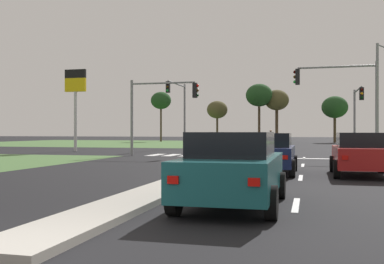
{
  "coord_description": "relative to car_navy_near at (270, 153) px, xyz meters",
  "views": [
    {
      "loc": [
        3.77,
        -4.7,
        1.61
      ],
      "look_at": [
        -6.49,
        35.09,
        1.56
      ],
      "focal_mm": 42.43,
      "sensor_mm": 36.0,
      "label": 1
    }
  ],
  "objects": [
    {
      "name": "car_teal_third",
      "position": [
        -0.14,
        -7.9,
        0.02
      ],
      "size": [
        2.06,
        4.36,
        1.6
      ],
      "color": "#19565B",
      "rests_on": "ground"
    },
    {
      "name": "car_black_fourth",
      "position": [
        -4.76,
        36.88,
        -0.04
      ],
      "size": [
        2.03,
        4.33,
        1.47
      ],
      "rotation": [
        0.0,
        0.0,
        3.14
      ],
      "color": "black",
      "rests_on": "ground"
    },
    {
      "name": "traffic_signal_far_right",
      "position": [
        5.26,
        21.56,
        2.88
      ],
      "size": [
        0.32,
        5.73,
        5.21
      ],
      "color": "gray",
      "rests_on": "ground"
    },
    {
      "name": "lane_dash_third",
      "position": [
        1.16,
        4.62,
        -0.79
      ],
      "size": [
        0.14,
        2.0,
        0.01
      ],
      "primitive_type": "cube",
      "color": "silver",
      "rests_on": "ground"
    },
    {
      "name": "traffic_signal_near_left",
      "position": [
        -8.16,
        10.56,
        2.69
      ],
      "size": [
        4.67,
        0.32,
        5.02
      ],
      "color": "gray",
      "rests_on": "ground"
    },
    {
      "name": "ground_plane",
      "position": [
        -2.34,
        17.16,
        -0.79
      ],
      "size": [
        200.0,
        200.0,
        0.0
      ],
      "primitive_type": "plane",
      "color": "black"
    },
    {
      "name": "crosswalk_bar_third",
      "position": [
        -6.44,
        11.96,
        -0.79
      ],
      "size": [
        0.7,
        2.8,
        0.01
      ],
      "primitive_type": "cube",
      "color": "silver",
      "rests_on": "ground"
    },
    {
      "name": "crosswalk_bar_sixth",
      "position": [
        -2.99,
        11.96,
        -0.79
      ],
      "size": [
        0.7,
        2.8,
        0.01
      ],
      "primitive_type": "cube",
      "color": "silver",
      "rests_on": "ground"
    },
    {
      "name": "car_red_second",
      "position": [
        3.26,
        -0.02,
        0.01
      ],
      "size": [
        2.03,
        4.18,
        1.57
      ],
      "color": "#A31919",
      "rests_on": "ground"
    },
    {
      "name": "treeline_second",
      "position": [
        -12.36,
        51.67,
        4.17
      ],
      "size": [
        3.21,
        3.21,
        6.37
      ],
      "color": "#423323",
      "rests_on": "ground"
    },
    {
      "name": "pedestrian_at_median",
      "position": [
        -2.07,
        26.06,
        0.33
      ],
      "size": [
        0.34,
        0.34,
        1.63
      ],
      "rotation": [
        0.0,
        0.0,
        4.9
      ],
      "color": "#9E8966",
      "rests_on": "median_island_far"
    },
    {
      "name": "treeline_third",
      "position": [
        -5.4,
        47.32,
        5.94
      ],
      "size": [
        3.8,
        3.8,
        8.4
      ],
      "color": "#423323",
      "rests_on": "ground"
    },
    {
      "name": "crosswalk_bar_fourth",
      "position": [
        -5.29,
        11.96,
        -0.79
      ],
      "size": [
        0.7,
        2.8,
        0.01
      ],
      "primitive_type": "cube",
      "color": "silver",
      "rests_on": "ground"
    },
    {
      "name": "crosswalk_bar_second",
      "position": [
        -7.59,
        11.96,
        -0.79
      ],
      "size": [
        0.7,
        2.8,
        0.01
      ],
      "primitive_type": "cube",
      "color": "silver",
      "rests_on": "ground"
    },
    {
      "name": "lane_dash_fourth",
      "position": [
        1.16,
        10.62,
        -0.79
      ],
      "size": [
        0.14,
        2.0,
        0.01
      ],
      "primitive_type": "cube",
      "color": "silver",
      "rests_on": "ground"
    },
    {
      "name": "stop_bar_near",
      "position": [
        1.46,
        10.16,
        -0.79
      ],
      "size": [
        6.4,
        0.5,
        0.01
      ],
      "primitive_type": "cube",
      "color": "silver",
      "rests_on": "ground"
    },
    {
      "name": "median_island_near",
      "position": [
        -2.34,
        -1.84,
        -0.72
      ],
      "size": [
        1.2,
        22.0,
        0.14
      ],
      "primitive_type": "cube",
      "color": "#ADA89E",
      "rests_on": "ground"
    },
    {
      "name": "grass_verge_far_left",
      "position": [
        -27.84,
        41.66,
        -0.79
      ],
      "size": [
        35.0,
        35.0,
        0.01
      ],
      "primitive_type": "cube",
      "color": "#476B38",
      "rests_on": "ground"
    },
    {
      "name": "car_navy_near",
      "position": [
        0.0,
        0.0,
        0.0
      ],
      "size": [
        1.95,
        4.34,
        1.55
      ],
      "color": "#161E47",
      "rests_on": "ground"
    },
    {
      "name": "street_lamp_second",
      "position": [
        6.5,
        18.79,
        3.86
      ],
      "size": [
        1.42,
        2.23,
        8.19
      ],
      "color": "gray",
      "rests_on": "ground"
    },
    {
      "name": "treeline_fourth",
      "position": [
        -3.02,
        48.51,
        5.25
      ],
      "size": [
        3.47,
        3.47,
        7.6
      ],
      "color": "#423323",
      "rests_on": "ground"
    },
    {
      "name": "median_island_far",
      "position": [
        -2.34,
        42.16,
        -0.72
      ],
      "size": [
        1.2,
        36.0,
        0.14
      ],
      "primitive_type": "cube",
      "color": "#ADA89E",
      "rests_on": "ground"
    },
    {
      "name": "lane_dash_near",
      "position": [
        1.16,
        -7.38,
        -0.79
      ],
      "size": [
        0.14,
        2.0,
        0.01
      ],
      "primitive_type": "cube",
      "color": "silver",
      "rests_on": "ground"
    },
    {
      "name": "treeline_near",
      "position": [
        -21.42,
        51.24,
        5.71
      ],
      "size": [
        3.24,
        3.24,
        7.94
      ],
      "color": "#423323",
      "rests_on": "ground"
    },
    {
      "name": "crosswalk_bar_near",
      "position": [
        -8.74,
        11.96,
        -0.79
      ],
      "size": [
        0.7,
        2.8,
        0.01
      ],
      "primitive_type": "cube",
      "color": "silver",
      "rests_on": "ground"
    },
    {
      "name": "treeline_fifth",
      "position": [
        5.08,
        50.87,
        4.3
      ],
      "size": [
        3.72,
        3.72,
        6.71
      ],
      "color": "#423323",
      "rests_on": "ground"
    },
    {
      "name": "lane_dash_second",
      "position": [
        1.16,
        -1.38,
        -0.79
      ],
      "size": [
        0.14,
        2.0,
        0.01
      ],
      "primitive_type": "cube",
      "color": "silver",
      "rests_on": "ground"
    },
    {
      "name": "traffic_signal_far_left",
      "position": [
        -9.94,
        21.79,
        3.44
      ],
      "size": [
        0.32,
        5.57,
        6.09
      ],
      "color": "gray",
      "rests_on": "ground"
    },
    {
      "name": "traffic_signal_near_right",
      "position": [
        3.53,
        10.56,
        3.14
      ],
      "size": [
        4.83,
        0.32,
        5.69
      ],
      "color": "gray",
      "rests_on": "ground"
    },
    {
      "name": "crosswalk_bar_fifth",
      "position": [
        -4.14,
        11.96,
        -0.79
      ],
      "size": [
        0.7,
        2.8,
        0.01
      ],
      "primitive_type": "cube",
      "color": "silver",
      "rests_on": "ground"
    },
    {
      "name": "fuel_price_totem",
      "position": [
        -16.86,
        15.59,
        4.07
      ],
      "size": [
        1.8,
        0.24,
        6.63
      ],
      "color": "silver",
      "rests_on": "ground"
    }
  ]
}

